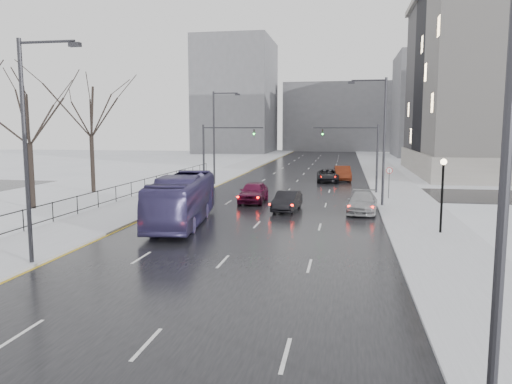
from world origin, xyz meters
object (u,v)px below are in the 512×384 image
Objects in this scene: tree_park_e at (94,193)px; sedan_right_far at (362,202)px; streetlight_r_mid at (381,135)px; sedan_right_distant at (342,173)px; streetlight_r_near at (493,159)px; mast_signal_left at (214,149)px; streetlight_l_near at (30,141)px; streetlight_l_far at (216,133)px; sedan_center_near at (253,192)px; sedan_right_cross at (328,175)px; lamppost_r_mid at (443,185)px; no_uturn_sign at (389,174)px; mast_signal_right at (366,150)px; bus at (182,199)px; sedan_right_near at (287,201)px; tree_park_d at (34,210)px.

tree_park_e reaches higher than sedan_right_far.
sedan_right_distant is at bearing 98.85° from streetlight_r_mid.
streetlight_r_near reaches higher than mast_signal_left.
streetlight_l_near and streetlight_l_far have the same top height.
streetlight_l_near reaches higher than sedan_center_near.
tree_park_e reaches higher than sedan_right_distant.
sedan_right_cross is at bearing -140.91° from sedan_right_distant.
sedan_right_distant is at bearing 99.02° from sedan_right_far.
streetlight_l_far reaches higher than sedan_right_far.
streetlight_l_far is 1.92× the size of sedan_right_cross.
lamppost_r_mid is at bearing -25.62° from tree_park_e.
streetlight_r_mid is 3.70× the size of no_uturn_sign.
sedan_right_cross is at bearing 105.16° from lamppost_r_mid.
no_uturn_sign is 0.53× the size of sedan_right_far.
mast_signal_right is 14.65m from mast_signal_left.
sedan_right_cross is 2.31m from sedan_right_distant.
streetlight_r_near is 1.92× the size of sedan_right_cross.
tree_park_e is 1.35× the size of streetlight_l_near.
streetlight_l_far reaches higher than lamppost_r_mid.
sedan_center_near is 0.98× the size of sedan_right_distant.
streetlight_l_near is at bearing -126.47° from sedan_right_far.
streetlight_r_mid is 0.88× the size of bus.
sedan_right_cross is at bearing 95.59° from streetlight_r_near.
bus is at bearing -105.84° from sedan_center_near.
no_uturn_sign is (16.53, -4.00, -1.81)m from mast_signal_left.
streetlight_l_near is at bearing -113.91° from sedan_right_near.
sedan_right_near is (19.07, 2.76, 0.77)m from tree_park_d.
mast_signal_right reaches higher than lamppost_r_mid.
streetlight_l_far is 0.88× the size of bus.
mast_signal_left is 14.54m from sedan_right_near.
lamppost_r_mid is at bearing -78.53° from sedan_right_cross.
streetlight_r_near is at bearing -42.75° from tree_park_d.
lamppost_r_mid is (19.17, 10.00, -2.67)m from streetlight_l_near.
mast_signal_left is (10.87, 4.00, 4.11)m from tree_park_e.
streetlight_l_far is 2.34× the size of lamppost_r_mid.
sedan_right_distant is (-4.04, 15.28, -1.41)m from no_uturn_sign.
mast_signal_right is 10.94m from sedan_right_cross.
streetlight_l_near is 1.00× the size of streetlight_l_far.
streetlight_r_near is 1.00× the size of streetlight_l_near.
streetlight_l_near is at bearing -91.72° from mast_signal_left.
sedan_right_near is at bearing -118.33° from mast_signal_right.
sedan_center_near is (15.82, 6.49, 0.90)m from tree_park_d.
tree_park_d is at bearing -135.65° from sedan_right_cross.
lamppost_r_mid reaches higher than sedan_right_distant.
streetlight_r_mid is 2.26× the size of sedan_right_near.
lamppost_r_mid is 15.86m from bus.
sedan_right_far is (-1.40, -3.06, -4.84)m from streetlight_r_mid.
bus is (-12.13, -17.46, -2.49)m from mast_signal_right.
sedan_right_distant is at bearing 69.13° from sedan_center_near.
sedan_right_cross is at bearing 72.80° from streetlight_l_near.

